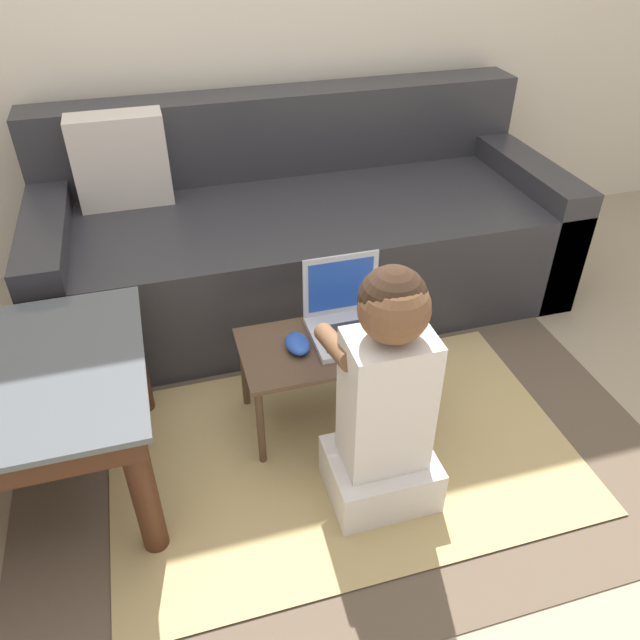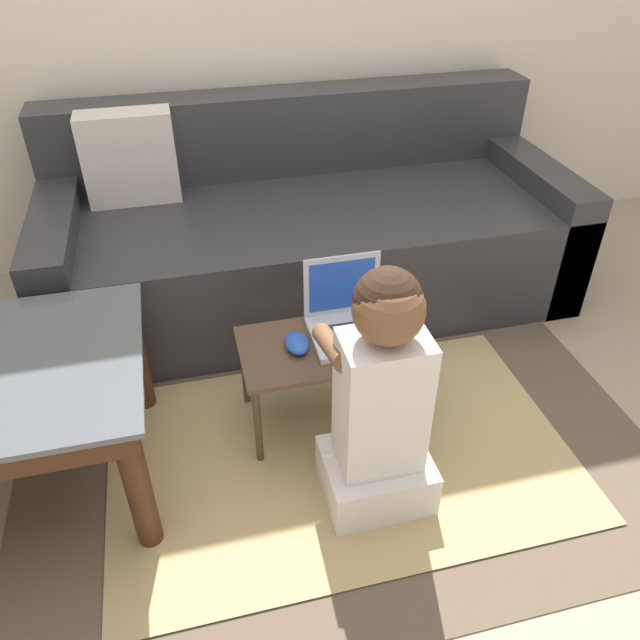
% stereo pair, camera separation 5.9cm
% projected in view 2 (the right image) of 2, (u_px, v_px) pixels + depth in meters
% --- Properties ---
extents(ground_plane, '(16.00, 16.00, 0.00)m').
position_uv_depth(ground_plane, '(337.00, 465.00, 2.01)').
color(ground_plane, gray).
extents(area_rug, '(2.05, 1.30, 0.01)m').
position_uv_depth(area_rug, '(340.00, 453.00, 2.04)').
color(area_rug, brown).
rests_on(area_rug, ground_plane).
extents(couch, '(2.14, 0.92, 0.81)m').
position_uv_depth(couch, '(306.00, 231.00, 2.69)').
color(couch, '#2D2D33').
rests_on(couch, ground_plane).
extents(laptop_desk, '(0.56, 0.33, 0.33)m').
position_uv_depth(laptop_desk, '(327.00, 353.00, 2.01)').
color(laptop_desk, '#4C3828').
rests_on(laptop_desk, ground_plane).
extents(laptop, '(0.25, 0.23, 0.24)m').
position_uv_depth(laptop, '(348.00, 322.00, 2.02)').
color(laptop, '#B7BCC6').
rests_on(laptop, laptop_desk).
extents(computer_mouse, '(0.07, 0.12, 0.04)m').
position_uv_depth(computer_mouse, '(297.00, 343.00, 1.96)').
color(computer_mouse, '#234CB2').
rests_on(computer_mouse, laptop_desk).
extents(person_seated, '(0.31, 0.38, 0.79)m').
position_uv_depth(person_seated, '(381.00, 402.00, 1.69)').
color(person_seated, silver).
rests_on(person_seated, ground_plane).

